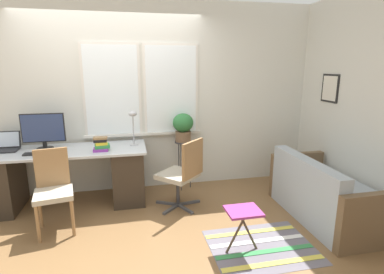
{
  "coord_description": "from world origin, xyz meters",
  "views": [
    {
      "loc": [
        0.19,
        -3.58,
        1.8
      ],
      "look_at": [
        0.99,
        0.18,
        0.89
      ],
      "focal_mm": 28.0,
      "sensor_mm": 36.0,
      "label": 1
    }
  ],
  "objects_px": {
    "book_stack": "(101,145)",
    "couch_loveseat": "(325,196)",
    "monitor": "(43,131)",
    "desk_chair_wooden": "(53,188)",
    "desk_lamp": "(133,120)",
    "folding_stool": "(243,215)",
    "office_chair_swivel": "(182,173)",
    "mouse": "(61,151)",
    "plant_stand": "(183,148)",
    "laptop": "(4,147)",
    "keyboard": "(40,153)",
    "potted_plant": "(183,126)"
  },
  "relations": [
    {
      "from": "book_stack",
      "to": "couch_loveseat",
      "type": "relative_size",
      "value": 0.14
    },
    {
      "from": "monitor",
      "to": "desk_chair_wooden",
      "type": "bearing_deg",
      "value": -72.58
    },
    {
      "from": "desk_lamp",
      "to": "desk_chair_wooden",
      "type": "xyz_separation_m",
      "value": [
        -0.9,
        -0.68,
        -0.62
      ]
    },
    {
      "from": "desk_chair_wooden",
      "to": "folding_stool",
      "type": "xyz_separation_m",
      "value": [
        1.89,
        -0.84,
        -0.1
      ]
    },
    {
      "from": "monitor",
      "to": "office_chair_swivel",
      "type": "relative_size",
      "value": 0.57
    },
    {
      "from": "mouse",
      "to": "couch_loveseat",
      "type": "distance_m",
      "value": 3.26
    },
    {
      "from": "monitor",
      "to": "folding_stool",
      "type": "xyz_separation_m",
      "value": [
        2.11,
        -1.55,
        -0.61
      ]
    },
    {
      "from": "plant_stand",
      "to": "folding_stool",
      "type": "height_order",
      "value": "plant_stand"
    },
    {
      "from": "office_chair_swivel",
      "to": "folding_stool",
      "type": "distance_m",
      "value": 1.14
    },
    {
      "from": "laptop",
      "to": "keyboard",
      "type": "xyz_separation_m",
      "value": [
        0.48,
        -0.28,
        -0.04
      ]
    },
    {
      "from": "book_stack",
      "to": "desk_chair_wooden",
      "type": "height_order",
      "value": "book_stack"
    },
    {
      "from": "mouse",
      "to": "desk_chair_wooden",
      "type": "bearing_deg",
      "value": -91.19
    },
    {
      "from": "laptop",
      "to": "monitor",
      "type": "height_order",
      "value": "monitor"
    },
    {
      "from": "book_stack",
      "to": "potted_plant",
      "type": "bearing_deg",
      "value": 17.8
    },
    {
      "from": "desk_chair_wooden",
      "to": "desk_lamp",
      "type": "bearing_deg",
      "value": 26.25
    },
    {
      "from": "monitor",
      "to": "keyboard",
      "type": "xyz_separation_m",
      "value": [
        -0.01,
        -0.24,
        -0.23
      ]
    },
    {
      "from": "desk_lamp",
      "to": "folding_stool",
      "type": "height_order",
      "value": "desk_lamp"
    },
    {
      "from": "office_chair_swivel",
      "to": "potted_plant",
      "type": "height_order",
      "value": "potted_plant"
    },
    {
      "from": "laptop",
      "to": "monitor",
      "type": "xyz_separation_m",
      "value": [
        0.49,
        -0.04,
        0.19
      ]
    },
    {
      "from": "laptop",
      "to": "couch_loveseat",
      "type": "distance_m",
      "value": 4.02
    },
    {
      "from": "keyboard",
      "to": "couch_loveseat",
      "type": "height_order",
      "value": "keyboard"
    },
    {
      "from": "couch_loveseat",
      "to": "desk_chair_wooden",
      "type": "bearing_deg",
      "value": 82.74
    },
    {
      "from": "book_stack",
      "to": "folding_stool",
      "type": "relative_size",
      "value": 0.46
    },
    {
      "from": "couch_loveseat",
      "to": "monitor",
      "type": "bearing_deg",
      "value": 71.65
    },
    {
      "from": "laptop",
      "to": "folding_stool",
      "type": "height_order",
      "value": "laptop"
    },
    {
      "from": "plant_stand",
      "to": "book_stack",
      "type": "bearing_deg",
      "value": -162.2
    },
    {
      "from": "potted_plant",
      "to": "monitor",
      "type": "bearing_deg",
      "value": -175.74
    },
    {
      "from": "couch_loveseat",
      "to": "folding_stool",
      "type": "xyz_separation_m",
      "value": [
        -1.22,
        -0.44,
        0.12
      ]
    },
    {
      "from": "desk_lamp",
      "to": "laptop",
      "type": "bearing_deg",
      "value": 177.5
    },
    {
      "from": "mouse",
      "to": "potted_plant",
      "type": "height_order",
      "value": "potted_plant"
    },
    {
      "from": "office_chair_swivel",
      "to": "couch_loveseat",
      "type": "xyz_separation_m",
      "value": [
        1.62,
        -0.62,
        -0.2
      ]
    },
    {
      "from": "monitor",
      "to": "plant_stand",
      "type": "xyz_separation_m",
      "value": [
        1.83,
        0.14,
        -0.37
      ]
    },
    {
      "from": "mouse",
      "to": "office_chair_swivel",
      "type": "bearing_deg",
      "value": -10.34
    },
    {
      "from": "desk_lamp",
      "to": "folding_stool",
      "type": "distance_m",
      "value": 1.94
    },
    {
      "from": "keyboard",
      "to": "office_chair_swivel",
      "type": "relative_size",
      "value": 0.39
    },
    {
      "from": "plant_stand",
      "to": "folding_stool",
      "type": "bearing_deg",
      "value": -80.53
    },
    {
      "from": "keyboard",
      "to": "couch_loveseat",
      "type": "bearing_deg",
      "value": -14.55
    },
    {
      "from": "laptop",
      "to": "plant_stand",
      "type": "xyz_separation_m",
      "value": [
        2.32,
        0.1,
        -0.18
      ]
    },
    {
      "from": "laptop",
      "to": "desk_lamp",
      "type": "distance_m",
      "value": 1.64
    },
    {
      "from": "keyboard",
      "to": "plant_stand",
      "type": "height_order",
      "value": "keyboard"
    },
    {
      "from": "desk_chair_wooden",
      "to": "couch_loveseat",
      "type": "xyz_separation_m",
      "value": [
        3.11,
        -0.4,
        -0.21
      ]
    },
    {
      "from": "desk_chair_wooden",
      "to": "folding_stool",
      "type": "relative_size",
      "value": 2.01
    },
    {
      "from": "office_chair_swivel",
      "to": "book_stack",
      "type": "bearing_deg",
      "value": -59.7
    },
    {
      "from": "mouse",
      "to": "monitor",
      "type": "bearing_deg",
      "value": 136.61
    },
    {
      "from": "keyboard",
      "to": "desk_lamp",
      "type": "xyz_separation_m",
      "value": [
        1.13,
        0.2,
        0.34
      ]
    },
    {
      "from": "office_chair_swivel",
      "to": "couch_loveseat",
      "type": "distance_m",
      "value": 1.75
    },
    {
      "from": "keyboard",
      "to": "folding_stool",
      "type": "bearing_deg",
      "value": -31.65
    },
    {
      "from": "laptop",
      "to": "desk_lamp",
      "type": "xyz_separation_m",
      "value": [
        1.61,
        -0.07,
        0.3
      ]
    },
    {
      "from": "monitor",
      "to": "plant_stand",
      "type": "height_order",
      "value": "monitor"
    },
    {
      "from": "couch_loveseat",
      "to": "folding_stool",
      "type": "relative_size",
      "value": 3.28
    }
  ]
}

